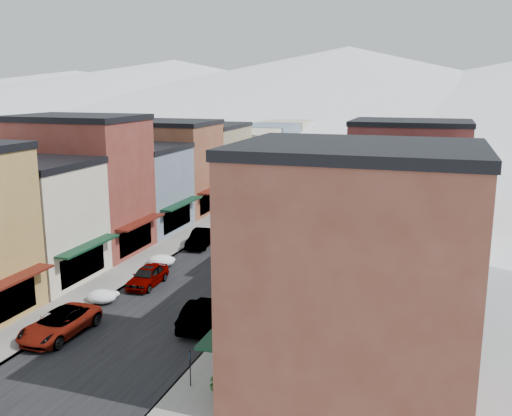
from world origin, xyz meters
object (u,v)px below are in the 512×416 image
Objects in this scene: car_green_sedan at (203,313)px; trash_can at (257,294)px; car_white_suv at (59,324)px; streetlamp_near at (285,246)px; car_silver_sedan at (147,276)px; fire_hydrant at (243,306)px; car_dark_hatch at (201,238)px.

car_green_sedan reaches higher than trash_can.
car_white_suv is 17.48m from streetlamp_near.
car_silver_sedan reaches higher than fire_hydrant.
streetlamp_near reaches higher than car_green_sedan.
car_silver_sedan is 5.27× the size of fire_hydrant.
trash_can is (9.81, 8.96, -0.17)m from car_white_suv.
car_silver_sedan is 8.98m from car_green_sedan.
car_green_sedan is at bearing -112.16° from trash_can.
trash_can is at bearing 84.27° from fire_hydrant.
streetlamp_near reaches higher than fire_hydrant.
streetlamp_near is at bearing 80.80° from trash_can.
streetlamp_near is at bearing -40.17° from car_dark_hatch.
car_white_suv is 6.16× the size of trash_can.
car_dark_hatch is 5.36× the size of trash_can.
car_dark_hatch is at bearing -70.73° from car_green_sedan.
car_white_suv is at bearing -96.17° from car_dark_hatch.
car_dark_hatch is at bearing 91.66° from car_white_suv.
fire_hydrant is 7.45m from streetlamp_near.
car_green_sedan is at bearing -123.27° from fire_hydrant.
car_green_sedan is 10.32m from streetlamp_near.
car_white_suv is 13.29m from trash_can.
trash_can reaches higher than fire_hydrant.
car_silver_sedan reaches higher than trash_can.
car_silver_sedan is 1.07× the size of streetlamp_near.
car_green_sedan is at bearing -40.83° from car_silver_sedan.
car_white_suv is 9.68m from car_silver_sedan.
fire_hydrant is at bearing 37.99° from car_white_suv.
car_dark_hatch is at bearing 128.13° from trash_can.
car_dark_hatch reaches higher than trash_can.
streetlamp_near is (1.00, 7.00, 2.33)m from fire_hydrant.
car_green_sedan is (7.80, 4.02, 0.06)m from car_white_suv.
fire_hydrant is (8.79, -2.89, -0.24)m from car_silver_sedan.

